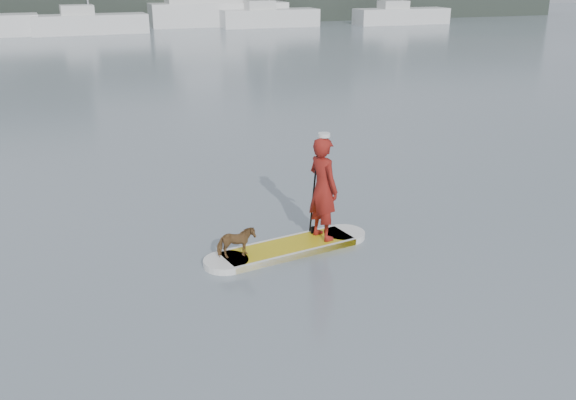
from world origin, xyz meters
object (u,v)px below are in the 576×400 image
object	(u,v)px
sailboat_f	(401,14)
motor_yacht_a	(212,2)
paddleboard	(288,248)
paddler	(323,188)
sailboat_e	(268,16)
sailboat_d	(89,22)
dog	(236,243)

from	to	relation	value
sailboat_f	motor_yacht_a	bearing A→B (deg)	167.10
paddleboard	paddler	distance (m)	1.27
paddler	sailboat_e	size ratio (longest dim) A/B	0.16
sailboat_f	motor_yacht_a	distance (m)	17.08
paddleboard	sailboat_f	xyz separation A→B (m)	(25.70, 43.83, 0.82)
paddleboard	paddler	world-z (taller)	paddler
motor_yacht_a	sailboat_d	bearing A→B (deg)	-159.73
paddleboard	sailboat_f	distance (m)	50.81
paddleboard	paddler	size ratio (longest dim) A/B	1.67
motor_yacht_a	sailboat_e	bearing A→B (deg)	-31.84
dog	paddler	bearing A→B (deg)	-78.30
dog	motor_yacht_a	size ratio (longest dim) A/B	0.05
sailboat_d	paddleboard	bearing A→B (deg)	-91.15
paddler	sailboat_e	bearing A→B (deg)	-33.07
sailboat_e	motor_yacht_a	xyz separation A→B (m)	(-4.37, 2.65, 1.15)
sailboat_f	sailboat_d	bearing A→B (deg)	-179.39
paddler	dog	bearing A→B (deg)	83.84
paddleboard	sailboat_f	world-z (taller)	sailboat_f
sailboat_e	sailboat_f	distance (m)	12.28
sailboat_d	sailboat_e	distance (m)	15.11
sailboat_e	motor_yacht_a	bearing A→B (deg)	148.52
paddleboard	paddler	xyz separation A→B (m)	(0.73, 0.14, 1.03)
dog	motor_yacht_a	world-z (taller)	motor_yacht_a
paddler	sailboat_d	world-z (taller)	sailboat_d
sailboat_d	dog	bearing A→B (deg)	-92.50
paddleboard	sailboat_e	distance (m)	47.00
dog	sailboat_e	xyz separation A→B (m)	(14.50, 45.22, 0.48)
paddler	sailboat_f	distance (m)	50.32
sailboat_e	motor_yacht_a	size ratio (longest dim) A/B	1.02
paddleboard	sailboat_e	xyz separation A→B (m)	(13.48, 45.02, 0.82)
paddler	sailboat_f	bearing A→B (deg)	-46.97
sailboat_e	sailboat_f	bearing A→B (deg)	-5.79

